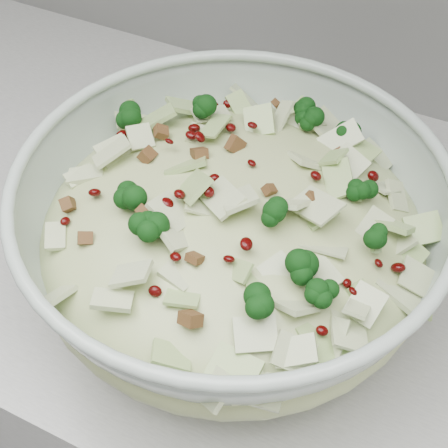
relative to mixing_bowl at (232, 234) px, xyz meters
name	(u,v)px	position (x,y,z in m)	size (l,w,h in m)	color
counter	(16,298)	(-0.49, 0.09, -0.53)	(3.60, 0.60, 0.90)	#B5B5B0
mixing_bowl	(232,234)	(0.00, 0.00, 0.00)	(0.47, 0.47, 0.16)	#A1B1A6
salad	(233,216)	(0.00, 0.00, 0.03)	(0.40, 0.40, 0.16)	#A6B27A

